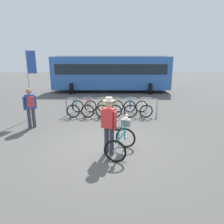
# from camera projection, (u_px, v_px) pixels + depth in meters

# --- Properties ---
(ground_plane) EXTENTS (80.00, 80.00, 0.00)m
(ground_plane) POSITION_uv_depth(u_px,v_px,m) (105.00, 147.00, 6.49)
(ground_plane) COLOR #514F4C
(bike_rack_rail) EXTENTS (4.61, 0.16, 0.88)m
(bike_rack_rail) POSITION_uv_depth(u_px,v_px,m) (112.00, 102.00, 9.94)
(bike_rack_rail) COLOR #99999E
(bike_rack_rail) RESTS_ON ground
(racked_bike_teal) EXTENTS (0.72, 1.13, 0.97)m
(racked_bike_teal) POSITION_uv_depth(u_px,v_px,m) (76.00, 108.00, 10.20)
(racked_bike_teal) COLOR black
(racked_bike_teal) RESTS_ON ground
(racked_bike_red) EXTENTS (0.71, 1.11, 0.97)m
(racked_bike_red) POSITION_uv_depth(u_px,v_px,m) (89.00, 108.00, 10.20)
(racked_bike_red) COLOR black
(racked_bike_red) RESTS_ON ground
(racked_bike_lime) EXTENTS (0.69, 1.10, 0.97)m
(racked_bike_lime) POSITION_uv_depth(u_px,v_px,m) (103.00, 108.00, 10.20)
(racked_bike_lime) COLOR black
(racked_bike_lime) RESTS_ON ground
(racked_bike_yellow) EXTENTS (0.82, 1.18, 0.97)m
(racked_bike_yellow) POSITION_uv_depth(u_px,v_px,m) (116.00, 108.00, 10.19)
(racked_bike_yellow) COLOR black
(racked_bike_yellow) RESTS_ON ground
(racked_bike_blue) EXTENTS (0.72, 1.16, 0.98)m
(racked_bike_blue) POSITION_uv_depth(u_px,v_px,m) (130.00, 108.00, 10.19)
(racked_bike_blue) COLOR black
(racked_bike_blue) RESTS_ON ground
(racked_bike_white) EXTENTS (0.72, 1.15, 0.98)m
(racked_bike_white) POSITION_uv_depth(u_px,v_px,m) (144.00, 108.00, 10.18)
(racked_bike_white) COLOR black
(racked_bike_white) RESTS_ON ground
(featured_bicycle) EXTENTS (1.00, 1.26, 1.09)m
(featured_bicycle) POSITION_uv_depth(u_px,v_px,m) (122.00, 138.00, 5.99)
(featured_bicycle) COLOR black
(featured_bicycle) RESTS_ON ground
(person_with_featured_bike) EXTENTS (0.46, 0.36, 1.72)m
(person_with_featured_bike) POSITION_uv_depth(u_px,v_px,m) (109.00, 123.00, 5.83)
(person_with_featured_bike) COLOR #383842
(person_with_featured_bike) RESTS_ON ground
(pedestrian_with_backpack) EXTENTS (0.47, 0.44, 1.64)m
(pedestrian_with_backpack) POSITION_uv_depth(u_px,v_px,m) (30.00, 106.00, 8.12)
(pedestrian_with_backpack) COLOR #383842
(pedestrian_with_backpack) RESTS_ON ground
(bus_distant) EXTENTS (10.08, 3.63, 3.08)m
(bus_distant) POSITION_uv_depth(u_px,v_px,m) (111.00, 72.00, 17.42)
(bus_distant) COLOR #3366B7
(bus_distant) RESTS_ON ground
(banner_flag) EXTENTS (0.45, 0.05, 3.20)m
(banner_flag) POSITION_uv_depth(u_px,v_px,m) (30.00, 72.00, 9.08)
(banner_flag) COLOR #B2B2B7
(banner_flag) RESTS_ON ground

